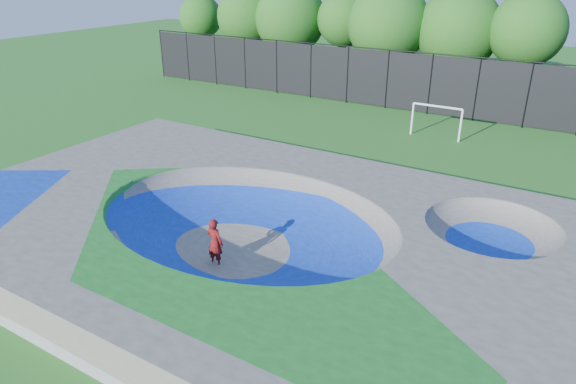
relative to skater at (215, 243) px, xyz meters
name	(u,v)px	position (x,y,z in m)	size (l,w,h in m)	color
ground	(247,250)	(0.31, 1.33, -0.87)	(120.00, 120.00, 0.00)	#22641C
skate_deck	(246,232)	(0.31, 1.33, -0.12)	(22.00, 14.00, 1.50)	gray
skater	(215,243)	(0.00, 0.00, 0.00)	(0.63, 0.41, 1.73)	red
skateboard	(216,264)	(0.00, 0.00, -0.84)	(0.78, 0.22, 0.05)	black
soccer_goal	(437,116)	(2.24, 17.50, 0.47)	(2.94, 0.12, 1.94)	white
fence	(430,83)	(0.31, 22.33, 1.23)	(48.09, 0.09, 4.04)	black
treeline	(436,28)	(-1.11, 27.26, 4.14)	(52.82, 7.57, 8.23)	#4C3626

